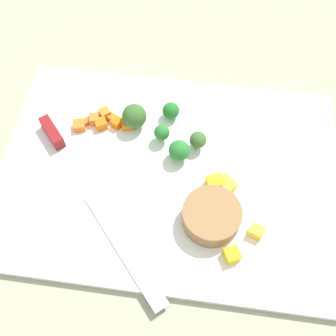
# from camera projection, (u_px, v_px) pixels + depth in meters

# --- Properties ---
(ground_plane) EXTENTS (4.00, 4.00, 0.00)m
(ground_plane) POSITION_uv_depth(u_px,v_px,m) (168.00, 175.00, 0.61)
(ground_plane) COLOR #9C9D80
(cutting_board) EXTENTS (0.50, 0.36, 0.01)m
(cutting_board) POSITION_uv_depth(u_px,v_px,m) (168.00, 173.00, 0.60)
(cutting_board) COLOR white
(cutting_board) RESTS_ON ground_plane
(prep_bowl) EXTENTS (0.08, 0.08, 0.03)m
(prep_bowl) POSITION_uv_depth(u_px,v_px,m) (211.00, 216.00, 0.55)
(prep_bowl) COLOR olive
(prep_bowl) RESTS_ON cutting_board
(chef_knife) EXTENTS (0.24, 0.27, 0.02)m
(chef_knife) POSITION_uv_depth(u_px,v_px,m) (77.00, 173.00, 0.59)
(chef_knife) COLOR silver
(chef_knife) RESTS_ON cutting_board
(carrot_dice_0) EXTENTS (0.02, 0.02, 0.01)m
(carrot_dice_0) POSITION_uv_depth(u_px,v_px,m) (101.00, 124.00, 0.63)
(carrot_dice_0) COLOR orange
(carrot_dice_0) RESTS_ON cutting_board
(carrot_dice_1) EXTENTS (0.02, 0.02, 0.02)m
(carrot_dice_1) POSITION_uv_depth(u_px,v_px,m) (94.00, 119.00, 0.64)
(carrot_dice_1) COLOR orange
(carrot_dice_1) RESTS_ON cutting_board
(carrot_dice_2) EXTENTS (0.02, 0.02, 0.01)m
(carrot_dice_2) POSITION_uv_depth(u_px,v_px,m) (87.00, 121.00, 0.64)
(carrot_dice_2) COLOR orange
(carrot_dice_2) RESTS_ON cutting_board
(carrot_dice_3) EXTENTS (0.02, 0.02, 0.01)m
(carrot_dice_3) POSITION_uv_depth(u_px,v_px,m) (127.00, 124.00, 0.63)
(carrot_dice_3) COLOR orange
(carrot_dice_3) RESTS_ON cutting_board
(carrot_dice_4) EXTENTS (0.02, 0.02, 0.01)m
(carrot_dice_4) POSITION_uv_depth(u_px,v_px,m) (112.00, 118.00, 0.64)
(carrot_dice_4) COLOR orange
(carrot_dice_4) RESTS_ON cutting_board
(carrot_dice_5) EXTENTS (0.02, 0.02, 0.01)m
(carrot_dice_5) POSITION_uv_depth(u_px,v_px,m) (117.00, 123.00, 0.63)
(carrot_dice_5) COLOR orange
(carrot_dice_5) RESTS_ON cutting_board
(carrot_dice_6) EXTENTS (0.02, 0.02, 0.02)m
(carrot_dice_6) POSITION_uv_depth(u_px,v_px,m) (105.00, 114.00, 0.64)
(carrot_dice_6) COLOR orange
(carrot_dice_6) RESTS_ON cutting_board
(carrot_dice_7) EXTENTS (0.02, 0.02, 0.01)m
(carrot_dice_7) POSITION_uv_depth(u_px,v_px,m) (79.00, 125.00, 0.63)
(carrot_dice_7) COLOR orange
(carrot_dice_7) RESTS_ON cutting_board
(pepper_dice_0) EXTENTS (0.03, 0.03, 0.02)m
(pepper_dice_0) POSITION_uv_depth(u_px,v_px,m) (232.00, 255.00, 0.53)
(pepper_dice_0) COLOR yellow
(pepper_dice_0) RESTS_ON cutting_board
(pepper_dice_1) EXTENTS (0.02, 0.02, 0.02)m
(pepper_dice_1) POSITION_uv_depth(u_px,v_px,m) (256.00, 232.00, 0.54)
(pepper_dice_1) COLOR yellow
(pepper_dice_1) RESTS_ON cutting_board
(pepper_dice_2) EXTENTS (0.03, 0.03, 0.02)m
(pepper_dice_2) POSITION_uv_depth(u_px,v_px,m) (215.00, 183.00, 0.58)
(pepper_dice_2) COLOR yellow
(pepper_dice_2) RESTS_ON cutting_board
(pepper_dice_3) EXTENTS (0.03, 0.03, 0.02)m
(pepper_dice_3) POSITION_uv_depth(u_px,v_px,m) (226.00, 185.00, 0.58)
(pepper_dice_3) COLOR yellow
(pepper_dice_3) RESTS_ON cutting_board
(broccoli_floret_0) EXTENTS (0.02, 0.02, 0.03)m
(broccoli_floret_0) POSITION_uv_depth(u_px,v_px,m) (162.00, 133.00, 0.61)
(broccoli_floret_0) COLOR #91BC5D
(broccoli_floret_0) RESTS_ON cutting_board
(broccoli_floret_1) EXTENTS (0.03, 0.03, 0.03)m
(broccoli_floret_1) POSITION_uv_depth(u_px,v_px,m) (198.00, 140.00, 0.60)
(broccoli_floret_1) COLOR #8EB162
(broccoli_floret_1) RESTS_ON cutting_board
(broccoli_floret_2) EXTENTS (0.03, 0.03, 0.04)m
(broccoli_floret_2) POSITION_uv_depth(u_px,v_px,m) (179.00, 151.00, 0.59)
(broccoli_floret_2) COLOR #95BA6C
(broccoli_floret_2) RESTS_ON cutting_board
(broccoli_floret_3) EXTENTS (0.03, 0.03, 0.03)m
(broccoli_floret_3) POSITION_uv_depth(u_px,v_px,m) (171.00, 111.00, 0.63)
(broccoli_floret_3) COLOR #85C35D
(broccoli_floret_3) RESTS_ON cutting_board
(broccoli_floret_4) EXTENTS (0.04, 0.04, 0.04)m
(broccoli_floret_4) POSITION_uv_depth(u_px,v_px,m) (134.00, 116.00, 0.62)
(broccoli_floret_4) COLOR #91B567
(broccoli_floret_4) RESTS_ON cutting_board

